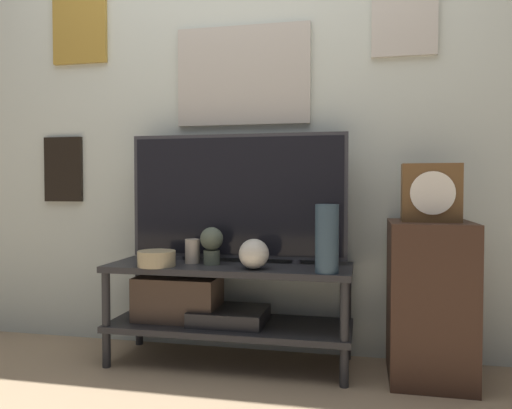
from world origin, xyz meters
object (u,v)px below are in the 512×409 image
object	(u,v)px
vase_round_glass	(254,254)
decorative_bust	(212,243)
vase_wide_bowl	(157,258)
television	(237,196)
mantel_clock	(431,193)
vase_tall_ceramic	(327,239)
candle_jar	(192,251)

from	to	relation	value
vase_round_glass	decorative_bust	size ratio (longest dim) A/B	0.77
vase_round_glass	vase_wide_bowl	distance (m)	0.47
television	mantel_clock	distance (m)	0.93
mantel_clock	decorative_bust	bearing A→B (deg)	179.63
decorative_bust	vase_tall_ceramic	bearing A→B (deg)	-12.25
vase_wide_bowl	mantel_clock	bearing A→B (deg)	4.57
candle_jar	decorative_bust	size ratio (longest dim) A/B	0.65
television	candle_jar	bearing A→B (deg)	-154.94
candle_jar	decorative_bust	xyz separation A→B (m)	(0.11, -0.02, 0.04)
vase_round_glass	vase_tall_ceramic	size ratio (longest dim) A/B	0.46
television	candle_jar	world-z (taller)	television
vase_round_glass	decorative_bust	bearing A→B (deg)	158.52
vase_round_glass	vase_wide_bowl	bearing A→B (deg)	-178.05
vase_round_glass	vase_tall_ceramic	bearing A→B (deg)	-5.48
vase_tall_ceramic	decorative_bust	xyz separation A→B (m)	(-0.57, 0.12, -0.05)
vase_tall_ceramic	mantel_clock	xyz separation A→B (m)	(0.45, 0.12, 0.20)
decorative_bust	television	bearing A→B (deg)	50.81
vase_round_glass	decorative_bust	xyz separation A→B (m)	(-0.23, 0.09, 0.03)
television	decorative_bust	size ratio (longest dim) A/B	6.05
television	vase_round_glass	bearing A→B (deg)	-57.49
candle_jar	mantel_clock	bearing A→B (deg)	-1.53
vase_wide_bowl	decorative_bust	xyz separation A→B (m)	(0.24, 0.11, 0.07)
vase_wide_bowl	decorative_bust	distance (m)	0.27
television	vase_round_glass	xyz separation A→B (m)	(0.13, -0.21, -0.26)
television	mantel_clock	size ratio (longest dim) A/B	4.29
candle_jar	mantel_clock	world-z (taller)	mantel_clock
vase_wide_bowl	mantel_clock	distance (m)	1.30
vase_round_glass	mantel_clock	size ratio (longest dim) A/B	0.54
vase_wide_bowl	decorative_bust	size ratio (longest dim) A/B	0.99
decorative_bust	vase_round_glass	bearing A→B (deg)	-21.48
mantel_clock	vase_round_glass	bearing A→B (deg)	-173.86
vase_round_glass	decorative_bust	distance (m)	0.25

